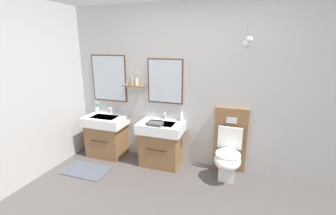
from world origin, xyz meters
TOP-DOWN VIEW (x-y plane):
  - wall_back at (-0.02, 1.77)m, footprint 4.47×0.42m
  - bath_mat at (-1.55, 0.91)m, footprint 0.68×0.44m
  - vanity_sink_left at (-1.55, 1.51)m, footprint 0.71×0.48m
  - tap_on_left_sink at (-1.55, 1.68)m, footprint 0.03×0.13m
  - vanity_sink_right at (-0.53, 1.51)m, footprint 0.71×0.48m
  - tap_on_right_sink at (-0.53, 1.68)m, footprint 0.03×0.13m
  - toilet at (0.52, 1.51)m, footprint 0.48×0.62m
  - toothbrush_cup at (-1.83, 1.67)m, footprint 0.07×0.07m
  - soap_dispenser at (-0.25, 1.68)m, footprint 0.06×0.06m
  - folded_hand_towel at (-0.57, 1.36)m, footprint 0.22×0.16m

SIDE VIEW (x-z plane):
  - bath_mat at x=-1.55m, z-range 0.00..0.01m
  - vanity_sink_left at x=-1.55m, z-range 0.02..0.73m
  - vanity_sink_right at x=-0.53m, z-range 0.02..0.73m
  - toilet at x=0.52m, z-range -0.12..0.88m
  - folded_hand_towel at x=-0.57m, z-range 0.71..0.75m
  - toothbrush_cup at x=-1.83m, z-range 0.66..0.87m
  - tap_on_left_sink at x=-1.55m, z-range 0.72..0.84m
  - tap_on_right_sink at x=-0.53m, z-range 0.72..0.84m
  - soap_dispenser at x=-0.25m, z-range 0.70..0.87m
  - wall_back at x=-0.02m, z-range 0.00..2.51m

